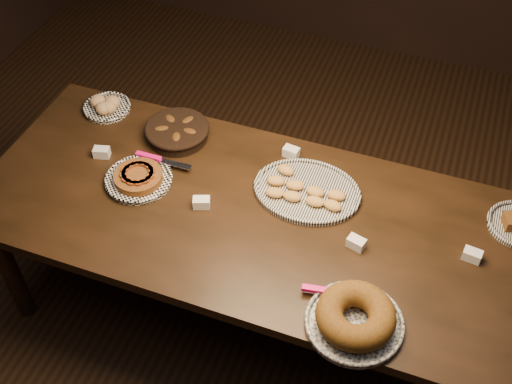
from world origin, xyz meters
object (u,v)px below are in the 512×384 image
(apple_tart_plate, at_px, (139,178))
(madeleine_platter, at_px, (306,191))
(bundt_cake_plate, at_px, (355,317))
(buffet_table, at_px, (257,225))

(apple_tart_plate, xyz_separation_m, madeleine_platter, (0.70, 0.18, -0.00))
(madeleine_platter, bearing_deg, bundt_cake_plate, -67.41)
(buffet_table, relative_size, bundt_cake_plate, 6.03)
(apple_tart_plate, bearing_deg, madeleine_platter, 13.01)
(apple_tart_plate, distance_m, madeleine_platter, 0.72)
(madeleine_platter, relative_size, bundt_cake_plate, 1.15)
(buffet_table, xyz_separation_m, bundt_cake_plate, (0.51, -0.38, 0.12))
(bundt_cake_plate, bearing_deg, apple_tart_plate, 173.04)
(buffet_table, bearing_deg, bundt_cake_plate, -36.80)
(buffet_table, xyz_separation_m, madeleine_platter, (0.16, 0.18, 0.09))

